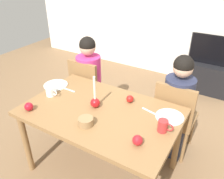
{
  "coord_description": "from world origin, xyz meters",
  "views": [
    {
      "loc": [
        0.96,
        -1.4,
        1.94
      ],
      "look_at": [
        0.0,
        0.2,
        0.87
      ],
      "focal_mm": 36.54,
      "sensor_mm": 36.0,
      "label": 1
    }
  ],
  "objects_px": {
    "person_right_child": "(176,109)",
    "apple_near_candle": "(138,140)",
    "tv_stand": "(210,78)",
    "plate_left": "(56,85)",
    "plate_right": "(170,117)",
    "mug_right": "(163,126)",
    "person_left_child": "(89,83)",
    "apple_by_left_plate": "(29,107)",
    "chair_left": "(88,88)",
    "bowl_walnuts": "(86,122)",
    "candle_centerpiece": "(95,101)",
    "mug_left": "(51,92)",
    "dining_table": "(101,118)",
    "tv": "(216,51)",
    "apple_by_right_mug": "(130,99)",
    "chair_right": "(174,115)"
  },
  "relations": [
    {
      "from": "chair_right",
      "to": "mug_right",
      "type": "relative_size",
      "value": 7.07
    },
    {
      "from": "person_right_child",
      "to": "apple_near_candle",
      "type": "bearing_deg",
      "value": -93.4
    },
    {
      "from": "bowl_walnuts",
      "to": "chair_right",
      "type": "bearing_deg",
      "value": 58.57
    },
    {
      "from": "person_left_child",
      "to": "apple_by_left_plate",
      "type": "bearing_deg",
      "value": -87.4
    },
    {
      "from": "chair_right",
      "to": "mug_right",
      "type": "distance_m",
      "value": 0.66
    },
    {
      "from": "person_right_child",
      "to": "apple_by_right_mug",
      "type": "xyz_separation_m",
      "value": [
        -0.36,
        -0.38,
        0.22
      ]
    },
    {
      "from": "plate_right",
      "to": "chair_left",
      "type": "bearing_deg",
      "value": 161.67
    },
    {
      "from": "tv",
      "to": "mug_left",
      "type": "distance_m",
      "value": 2.62
    },
    {
      "from": "apple_by_right_mug",
      "to": "plate_left",
      "type": "bearing_deg",
      "value": -171.74
    },
    {
      "from": "chair_right",
      "to": "mug_left",
      "type": "xyz_separation_m",
      "value": [
        -1.09,
        -0.65,
        0.28
      ]
    },
    {
      "from": "apple_by_left_plate",
      "to": "bowl_walnuts",
      "type": "bearing_deg",
      "value": 9.77
    },
    {
      "from": "apple_near_candle",
      "to": "mug_right",
      "type": "bearing_deg",
      "value": 65.71
    },
    {
      "from": "dining_table",
      "to": "tv",
      "type": "relative_size",
      "value": 1.77
    },
    {
      "from": "chair_left",
      "to": "apple_by_right_mug",
      "type": "distance_m",
      "value": 0.88
    },
    {
      "from": "plate_right",
      "to": "apple_by_right_mug",
      "type": "relative_size",
      "value": 3.45
    },
    {
      "from": "tv_stand",
      "to": "plate_right",
      "type": "xyz_separation_m",
      "value": [
        -0.05,
        -2.08,
        0.52
      ]
    },
    {
      "from": "mug_right",
      "to": "apple_by_left_plate",
      "type": "bearing_deg",
      "value": -163.0
    },
    {
      "from": "person_left_child",
      "to": "bowl_walnuts",
      "type": "height_order",
      "value": "person_left_child"
    },
    {
      "from": "chair_right",
      "to": "bowl_walnuts",
      "type": "height_order",
      "value": "chair_right"
    },
    {
      "from": "tv_stand",
      "to": "plate_left",
      "type": "bearing_deg",
      "value": -120.88
    },
    {
      "from": "candle_centerpiece",
      "to": "plate_right",
      "type": "height_order",
      "value": "candle_centerpiece"
    },
    {
      "from": "person_right_child",
      "to": "mug_left",
      "type": "distance_m",
      "value": 1.31
    },
    {
      "from": "apple_by_right_mug",
      "to": "candle_centerpiece",
      "type": "bearing_deg",
      "value": -134.71
    },
    {
      "from": "bowl_walnuts",
      "to": "mug_left",
      "type": "bearing_deg",
      "value": 161.37
    },
    {
      "from": "dining_table",
      "to": "apple_near_candle",
      "type": "bearing_deg",
      "value": -25.31
    },
    {
      "from": "tv_stand",
      "to": "apple_by_left_plate",
      "type": "xyz_separation_m",
      "value": [
        -1.17,
        -2.63,
        0.55
      ]
    },
    {
      "from": "person_left_child",
      "to": "person_right_child",
      "type": "xyz_separation_m",
      "value": [
        1.12,
        0.0,
        0.0
      ]
    },
    {
      "from": "person_left_child",
      "to": "apple_near_candle",
      "type": "distance_m",
      "value": 1.39
    },
    {
      "from": "tv_stand",
      "to": "apple_by_left_plate",
      "type": "relative_size",
      "value": 8.15
    },
    {
      "from": "person_right_child",
      "to": "plate_right",
      "type": "height_order",
      "value": "person_right_child"
    },
    {
      "from": "tv_stand",
      "to": "plate_left",
      "type": "distance_m",
      "value": 2.57
    },
    {
      "from": "apple_by_right_mug",
      "to": "person_right_child",
      "type": "bearing_deg",
      "value": 46.36
    },
    {
      "from": "chair_right",
      "to": "apple_by_right_mug",
      "type": "height_order",
      "value": "chair_right"
    },
    {
      "from": "chair_right",
      "to": "person_right_child",
      "type": "height_order",
      "value": "person_right_child"
    },
    {
      "from": "mug_right",
      "to": "person_right_child",
      "type": "bearing_deg",
      "value": 95.2
    },
    {
      "from": "chair_right",
      "to": "tv",
      "type": "distance_m",
      "value": 1.71
    },
    {
      "from": "mug_left",
      "to": "apple_by_right_mug",
      "type": "relative_size",
      "value": 1.87
    },
    {
      "from": "mug_right",
      "to": "apple_near_candle",
      "type": "xyz_separation_m",
      "value": [
        -0.11,
        -0.24,
        -0.01
      ]
    },
    {
      "from": "dining_table",
      "to": "person_left_child",
      "type": "bearing_deg",
      "value": 133.09
    },
    {
      "from": "person_right_child",
      "to": "tv",
      "type": "height_order",
      "value": "person_right_child"
    },
    {
      "from": "chair_left",
      "to": "tv",
      "type": "xyz_separation_m",
      "value": [
        1.22,
        1.69,
        0.2
      ]
    },
    {
      "from": "dining_table",
      "to": "plate_right",
      "type": "xyz_separation_m",
      "value": [
        0.57,
        0.22,
        0.09
      ]
    },
    {
      "from": "apple_near_candle",
      "to": "tv",
      "type": "bearing_deg",
      "value": 86.74
    },
    {
      "from": "person_right_child",
      "to": "plate_right",
      "type": "xyz_separation_m",
      "value": [
        0.05,
        -0.42,
        0.19
      ]
    },
    {
      "from": "apple_near_candle",
      "to": "apple_by_left_plate",
      "type": "distance_m",
      "value": 1.03
    },
    {
      "from": "candle_centerpiece",
      "to": "mug_left",
      "type": "bearing_deg",
      "value": -172.98
    },
    {
      "from": "person_right_child",
      "to": "mug_left",
      "type": "xyz_separation_m",
      "value": [
        -1.09,
        -0.68,
        0.23
      ]
    },
    {
      "from": "apple_near_candle",
      "to": "candle_centerpiece",
      "type": "bearing_deg",
      "value": 155.77
    },
    {
      "from": "plate_left",
      "to": "apple_by_right_mug",
      "type": "distance_m",
      "value": 0.85
    },
    {
      "from": "bowl_walnuts",
      "to": "person_left_child",
      "type": "bearing_deg",
      "value": 124.84
    }
  ]
}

